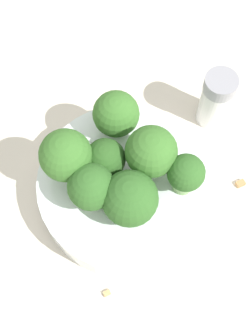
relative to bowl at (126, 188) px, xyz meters
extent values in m
plane|color=beige|center=(0.00, 0.00, -0.02)|extent=(3.00, 3.00, 0.00)
cylinder|color=silver|center=(0.00, 0.00, 0.00)|extent=(0.17, 0.17, 0.04)
cylinder|color=#84AD66|center=(-0.04, -0.04, 0.03)|extent=(0.02, 0.02, 0.02)
sphere|color=#386B28|center=(-0.04, -0.04, 0.05)|extent=(0.04, 0.04, 0.04)
cylinder|color=#8EB770|center=(0.02, 0.02, 0.03)|extent=(0.02, 0.02, 0.02)
sphere|color=#2D5B23|center=(0.02, 0.02, 0.05)|extent=(0.05, 0.05, 0.05)
cylinder|color=#8EB770|center=(-0.02, 0.05, 0.03)|extent=(0.02, 0.02, 0.03)
sphere|color=#2D5B23|center=(-0.02, 0.05, 0.05)|extent=(0.03, 0.03, 0.03)
cylinder|color=#7A9E5B|center=(-0.02, 0.01, 0.03)|extent=(0.02, 0.02, 0.03)
sphere|color=#386B28|center=(-0.02, 0.01, 0.06)|extent=(0.05, 0.05, 0.05)
cylinder|color=#7A9E5B|center=(0.03, -0.02, 0.03)|extent=(0.03, 0.03, 0.03)
sphere|color=#2D5B23|center=(0.03, -0.02, 0.05)|extent=(0.04, 0.04, 0.04)
cylinder|color=#7A9E5B|center=(0.02, -0.05, 0.03)|extent=(0.02, 0.02, 0.03)
sphere|color=#386B28|center=(0.02, -0.05, 0.05)|extent=(0.05, 0.05, 0.05)
cylinder|color=#8EB770|center=(0.00, -0.02, 0.03)|extent=(0.02, 0.02, 0.02)
sphere|color=#28511E|center=(0.00, -0.02, 0.04)|extent=(0.04, 0.04, 0.04)
cylinder|color=silver|center=(-0.12, 0.03, 0.01)|extent=(0.03, 0.03, 0.05)
cylinder|color=gray|center=(-0.12, 0.03, 0.04)|extent=(0.03, 0.03, 0.02)
cube|color=#AD7F4C|center=(-0.07, 0.09, -0.01)|extent=(0.01, 0.01, 0.01)
cube|color=tan|center=(0.09, 0.03, -0.01)|extent=(0.01, 0.01, 0.01)
camera|label=1|loc=(0.14, 0.08, 0.42)|focal=50.00mm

